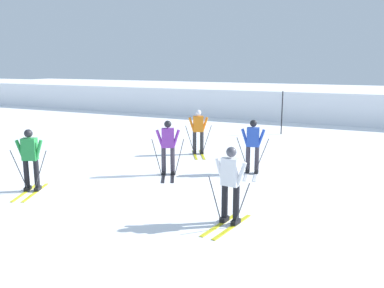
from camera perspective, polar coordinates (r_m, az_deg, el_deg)
The scene contains 8 objects.
ground_plane at distance 11.65m, azimuth -13.88°, elevation -6.28°, with size 120.00×120.00×0.00m, color white.
far_snow_ridge at distance 28.30m, azimuth 10.68°, elevation 5.91°, with size 80.00×6.97×1.78m, color white.
skier_purple at distance 12.65m, azimuth -3.37°, elevation -0.28°, with size 1.06×1.59×1.71m.
skier_blue at distance 12.91m, azimuth 8.47°, elevation -0.15°, with size 0.98×1.64×1.71m.
skier_orange at distance 15.51m, azimuth 0.88°, elevation 1.89°, with size 1.11×1.57×1.71m.
skier_green at distance 11.83m, azimuth -21.65°, elevation -1.89°, with size 0.97×1.62×1.71m.
skier_white at distance 8.81m, azimuth 5.39°, elevation -5.48°, with size 1.00×1.64×1.71m.
trail_marker_pole at distance 20.38m, azimuth 12.44°, elevation 4.27°, with size 0.05×0.05×2.10m, color black.
Camera 1 is at (7.11, -8.56, 3.45)m, focal length 38.23 mm.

